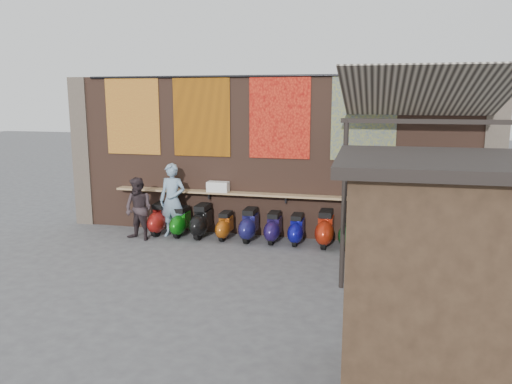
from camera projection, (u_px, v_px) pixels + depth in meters
ground at (241, 268)px, 10.34m from camera, size 70.00×70.00×0.00m
brick_wall at (269, 157)px, 12.54m from camera, size 10.00×0.40×4.00m
pier_left at (85, 152)px, 13.76m from camera, size 0.50×0.50×4.00m
pier_right at (493, 163)px, 11.32m from camera, size 0.50×0.50×4.00m
eating_counter at (266, 195)px, 12.36m from camera, size 8.00×0.32×0.05m
shelf_box at (218, 187)px, 12.59m from camera, size 0.54×0.27×0.26m
tapestry_redgold at (133, 116)px, 12.98m from camera, size 1.50×0.02×2.00m
tapestry_sun at (201, 117)px, 12.54m from camera, size 1.50×0.02×2.00m
tapestry_orange at (279, 117)px, 12.07m from camera, size 1.50×0.02×2.00m
tapestry_multi at (364, 118)px, 11.60m from camera, size 1.50×0.02×2.00m
hang_rail at (267, 76)px, 11.95m from camera, size 9.50×0.06×0.06m
scooter_stool_0 at (160, 219)px, 12.82m from camera, size 0.38×0.85×0.81m
scooter_stool_1 at (181, 222)px, 12.66m from camera, size 0.35×0.77×0.73m
scooter_stool_2 at (202, 221)px, 12.53m from camera, size 0.39×0.87×0.82m
scooter_stool_3 at (225, 226)px, 12.36m from camera, size 0.32×0.71×0.68m
scooter_stool_4 at (249, 225)px, 12.23m from camera, size 0.37×0.83×0.79m
scooter_stool_5 at (274, 228)px, 12.09m from camera, size 0.35×0.77×0.73m
scooter_stool_6 at (297, 229)px, 11.95m from camera, size 0.34×0.76×0.72m
scooter_stool_7 at (325, 229)px, 11.77m from camera, size 0.40×0.89×0.85m
scooter_stool_8 at (347, 232)px, 11.66m from camera, size 0.36×0.80×0.76m
scooter_stool_9 at (377, 234)px, 11.56m from camera, size 0.34×0.76×0.72m
diner_left at (173, 200)px, 12.53m from camera, size 0.69×0.46×1.86m
diner_right at (139, 209)px, 12.23m from camera, size 0.88×0.76×1.56m
shopper_navy at (377, 229)px, 9.89m from camera, size 1.11×0.58×1.81m
shopper_grey at (402, 245)px, 9.03m from camera, size 1.26×1.09×1.69m
shopper_tan at (392, 230)px, 9.90m from camera, size 1.01×1.01×1.78m
market_stall at (461, 289)px, 5.58m from camera, size 2.57×1.95×2.73m
stall_roof at (471, 163)px, 5.32m from camera, size 2.88×2.24×0.12m
stall_sign at (451, 216)px, 6.40m from camera, size 1.20×0.07×0.50m
stall_shelf at (446, 288)px, 6.59m from camera, size 2.10×0.15×0.06m
awning_canvas at (425, 94)px, 9.71m from camera, size 3.20×3.28×0.97m
awning_ledger at (420, 76)px, 11.15m from camera, size 3.30×0.08×0.12m
awning_header at (431, 121)px, 8.37m from camera, size 3.00×0.08×0.08m
awning_post_left at (344, 206)px, 8.99m from camera, size 0.09×0.09×3.10m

